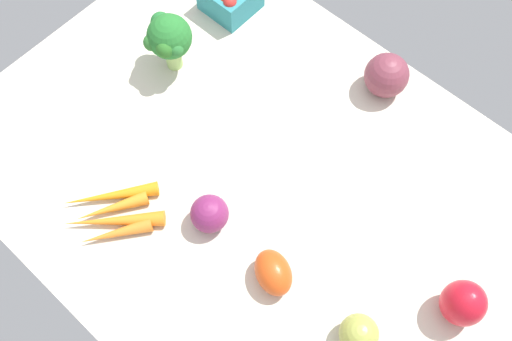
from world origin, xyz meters
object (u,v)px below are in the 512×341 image
at_px(carrot_bunch, 113,214).
at_px(heirloom_tomato_green, 359,334).
at_px(bell_pepper_red, 463,303).
at_px(broccoli_head, 168,38).
at_px(red_onion_center, 387,75).
at_px(red_onion_near_basket, 210,214).
at_px(roma_tomato, 273,273).

bearing_deg(carrot_bunch, heirloom_tomato_green, -164.88).
xyz_separation_m(bell_pepper_red, broccoli_head, (0.68, -0.04, 0.04)).
relative_size(red_onion_center, broccoli_head, 0.66).
bearing_deg(heirloom_tomato_green, red_onion_center, -58.38).
bearing_deg(broccoli_head, carrot_bunch, 117.56).
relative_size(red_onion_near_basket, broccoli_head, 0.52).
bearing_deg(heirloom_tomato_green, red_onion_near_basket, 2.17).
height_order(carrot_bunch, broccoli_head, broccoli_head).
bearing_deg(red_onion_near_basket, bell_pepper_red, -158.99).
distance_m(roma_tomato, heirloom_tomato_green, 0.16).
bearing_deg(heirloom_tomato_green, bell_pepper_red, -122.86).
xyz_separation_m(carrot_bunch, bell_pepper_red, (-0.53, -0.26, 0.03)).
relative_size(roma_tomato, heirloom_tomato_green, 1.27).
bearing_deg(broccoli_head, heirloom_tomato_green, 163.32).
bearing_deg(carrot_bunch, bell_pepper_red, -153.86).
xyz_separation_m(red_onion_center, roma_tomato, (-0.09, 0.42, -0.01)).
distance_m(carrot_bunch, bell_pepper_red, 0.59).
bearing_deg(red_onion_center, broccoli_head, 34.20).
height_order(red_onion_center, broccoli_head, broccoli_head).
xyz_separation_m(red_onion_near_basket, bell_pepper_red, (-0.40, -0.15, 0.01)).
bearing_deg(bell_pepper_red, heirloom_tomato_green, 57.14).
xyz_separation_m(roma_tomato, carrot_bunch, (0.27, 0.10, -0.02)).
xyz_separation_m(red_onion_near_basket, red_onion_center, (-0.06, -0.42, 0.01)).
bearing_deg(carrot_bunch, red_onion_center, -109.44).
xyz_separation_m(bell_pepper_red, heirloom_tomato_green, (0.09, 0.14, -0.01)).
distance_m(roma_tomato, bell_pepper_red, 0.30).
relative_size(red_onion_center, bell_pepper_red, 0.92).
bearing_deg(red_onion_near_basket, carrot_bunch, 39.23).
bearing_deg(heirloom_tomato_green, broccoli_head, -16.68).
relative_size(carrot_bunch, bell_pepper_red, 1.88).
bearing_deg(roma_tomato, red_onion_center, 126.53).
bearing_deg(heirloom_tomato_green, carrot_bunch, 15.12).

